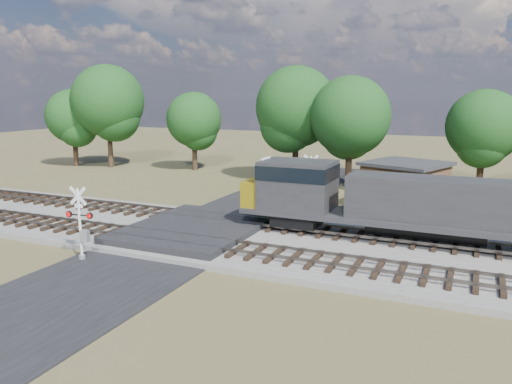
% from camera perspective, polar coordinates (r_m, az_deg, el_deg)
% --- Properties ---
extents(ground, '(160.00, 160.00, 0.00)m').
position_cam_1_polar(ground, '(28.93, -7.46, -5.17)').
color(ground, '#4E4E29').
rests_on(ground, ground).
extents(ballast_bed, '(140.00, 10.00, 0.30)m').
position_cam_1_polar(ballast_bed, '(25.82, 12.63, -7.00)').
color(ballast_bed, gray).
rests_on(ballast_bed, ground).
extents(road, '(7.00, 60.00, 0.08)m').
position_cam_1_polar(road, '(28.92, -7.46, -5.09)').
color(road, black).
rests_on(road, ground).
extents(crossing_panel, '(7.00, 9.00, 0.62)m').
position_cam_1_polar(crossing_panel, '(29.25, -6.97, -4.33)').
color(crossing_panel, '#262628').
rests_on(crossing_panel, ground).
extents(track_near, '(140.00, 2.60, 0.33)m').
position_cam_1_polar(track_near, '(25.66, -3.82, -6.25)').
color(track_near, black).
rests_on(track_near, ballast_bed).
extents(track_far, '(140.00, 2.60, 0.33)m').
position_cam_1_polar(track_far, '(30.00, 0.63, -3.66)').
color(track_far, black).
rests_on(track_far, ballast_bed).
extents(crossing_signal_near, '(1.50, 0.35, 3.72)m').
position_cam_1_polar(crossing_signal_near, '(25.83, -19.30, -4.13)').
color(crossing_signal_near, silver).
rests_on(crossing_signal_near, ground).
extents(crossing_signal_far, '(1.66, 0.44, 4.15)m').
position_cam_1_polar(crossing_signal_far, '(33.88, 6.10, 0.26)').
color(crossing_signal_far, silver).
rests_on(crossing_signal_far, ground).
extents(equipment_shed, '(6.48, 6.48, 3.43)m').
position_cam_1_polar(equipment_shed, '(36.59, 16.68, 0.68)').
color(equipment_shed, '#44291D').
rests_on(equipment_shed, ground).
extents(treeline, '(80.05, 10.87, 11.33)m').
position_cam_1_polar(treeline, '(44.25, 13.32, 8.76)').
color(treeline, black).
rests_on(treeline, ground).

